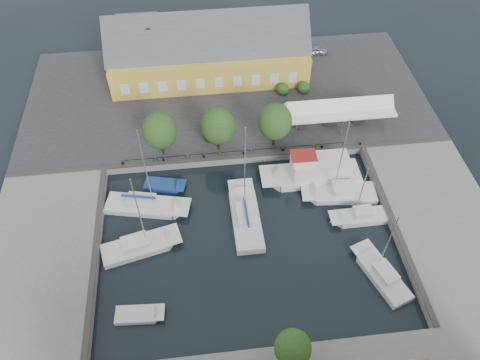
# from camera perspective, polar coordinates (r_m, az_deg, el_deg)

# --- Properties ---
(ground) EXTENTS (140.00, 140.00, 0.00)m
(ground) POSITION_cam_1_polar(r_m,az_deg,el_deg) (52.74, 0.75, -5.96)
(ground) COLOR black
(ground) RESTS_ON ground
(north_quay) EXTENTS (56.00, 26.00, 1.00)m
(north_quay) POSITION_cam_1_polar(r_m,az_deg,el_deg) (68.22, -1.67, 10.17)
(north_quay) COLOR #2D2D30
(north_quay) RESTS_ON ground
(west_quay) EXTENTS (12.00, 24.00, 1.00)m
(west_quay) POSITION_cam_1_polar(r_m,az_deg,el_deg) (54.06, -23.09, -9.09)
(west_quay) COLOR slate
(west_quay) RESTS_ON ground
(east_quay) EXTENTS (12.00, 24.00, 1.00)m
(east_quay) POSITION_cam_1_polar(r_m,az_deg,el_deg) (57.36, 23.48, -4.74)
(east_quay) COLOR slate
(east_quay) RESTS_ON ground
(quay_edge_fittings) EXTENTS (56.00, 24.72, 0.40)m
(quay_edge_fittings) POSITION_cam_1_polar(r_m,az_deg,el_deg) (54.77, 0.17, -1.28)
(quay_edge_fittings) COLOR #383533
(quay_edge_fittings) RESTS_ON north_quay
(warehouse) EXTENTS (28.56, 14.00, 9.55)m
(warehouse) POSITION_cam_1_polar(r_m,az_deg,el_deg) (70.13, -4.36, 15.22)
(warehouse) COLOR gold
(warehouse) RESTS_ON north_quay
(tent_canopy) EXTENTS (14.00, 4.00, 2.83)m
(tent_canopy) POSITION_cam_1_polar(r_m,az_deg,el_deg) (62.25, 12.12, 8.31)
(tent_canopy) COLOR white
(tent_canopy) RESTS_ON north_quay
(quay_trees) EXTENTS (18.20, 4.20, 6.30)m
(quay_trees) POSITION_cam_1_polar(r_m,az_deg,el_deg) (56.92, -2.71, 6.59)
(quay_trees) COLOR black
(quay_trees) RESTS_ON north_quay
(car_silver) EXTENTS (3.69, 1.59, 1.24)m
(car_silver) POSITION_cam_1_polar(r_m,az_deg,el_deg) (76.48, 9.23, 15.34)
(car_silver) COLOR #9A9CA1
(car_silver) RESTS_ON north_quay
(car_red) EXTENTS (1.67, 4.48, 1.46)m
(car_red) POSITION_cam_1_polar(r_m,az_deg,el_deg) (61.57, -3.74, 6.50)
(car_red) COLOR #591814
(car_red) RESTS_ON north_quay
(center_sailboat) EXTENTS (3.15, 10.26, 13.78)m
(center_sailboat) POSITION_cam_1_polar(r_m,az_deg,el_deg) (53.20, 0.68, -4.59)
(center_sailboat) COLOR silver
(center_sailboat) RESTS_ON ground
(trawler) EXTENTS (12.40, 3.81, 5.00)m
(trawler) POSITION_cam_1_polar(r_m,az_deg,el_deg) (57.42, 9.06, 0.92)
(trawler) COLOR silver
(trawler) RESTS_ON ground
(east_boat_a) EXTENTS (9.18, 3.85, 12.55)m
(east_boat_a) POSITION_cam_1_polar(r_m,az_deg,el_deg) (56.76, 12.15, -1.64)
(east_boat_a) COLOR silver
(east_boat_a) RESTS_ON ground
(east_boat_b) EXTENTS (6.65, 2.27, 9.26)m
(east_boat_b) POSITION_cam_1_polar(r_m,az_deg,el_deg) (55.01, 14.32, -4.46)
(east_boat_b) COLOR silver
(east_boat_b) RESTS_ON ground
(east_boat_c) EXTENTS (4.88, 8.07, 10.07)m
(east_boat_c) POSITION_cam_1_polar(r_m,az_deg,el_deg) (51.40, 16.86, -11.04)
(east_boat_c) COLOR silver
(east_boat_c) RESTS_ON ground
(west_boat_a) EXTENTS (10.19, 4.88, 12.92)m
(west_boat_a) POSITION_cam_1_polar(r_m,az_deg,el_deg) (55.39, -11.42, -3.16)
(west_boat_a) COLOR silver
(west_boat_a) RESTS_ON ground
(west_boat_c) EXTENTS (8.95, 4.70, 11.63)m
(west_boat_c) POSITION_cam_1_polar(r_m,az_deg,el_deg) (52.22, -12.14, -7.96)
(west_boat_c) COLOR silver
(west_boat_c) RESTS_ON ground
(launch_sw) EXTENTS (4.96, 2.11, 0.98)m
(launch_sw) POSITION_cam_1_polar(r_m,az_deg,el_deg) (48.44, -12.19, -15.82)
(launch_sw) COLOR silver
(launch_sw) RESTS_ON ground
(launch_nw) EXTENTS (5.32, 3.11, 0.88)m
(launch_nw) POSITION_cam_1_polar(r_m,az_deg,el_deg) (57.25, -9.25, -0.71)
(launch_nw) COLOR navy
(launch_nw) RESTS_ON ground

